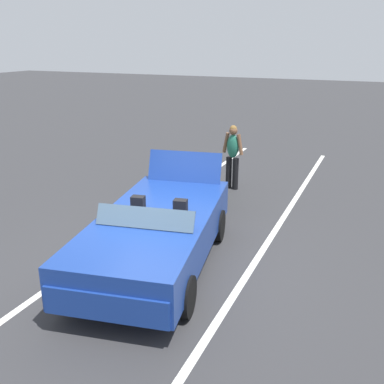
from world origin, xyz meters
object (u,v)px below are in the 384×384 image
(convertible_car, at_px, (152,239))
(suitcase_small_carryon, at_px, (200,177))
(traveler_person, at_px, (233,154))
(suitcase_large_black, at_px, (209,191))
(suitcase_medium_bright, at_px, (210,185))

(convertible_car, xyz_separation_m, suitcase_small_carryon, (-4.55, -1.06, -0.34))
(suitcase_small_carryon, height_order, traveler_person, traveler_person)
(suitcase_small_carryon, bearing_deg, suitcase_large_black, 173.73)
(convertible_car, distance_m, suitcase_large_black, 3.27)
(suitcase_small_carryon, relative_size, traveler_person, 0.47)
(convertible_car, height_order, suitcase_large_black, convertible_car)
(suitcase_large_black, bearing_deg, suitcase_small_carryon, 119.23)
(convertible_car, relative_size, traveler_person, 2.65)
(suitcase_medium_bright, bearing_deg, suitcase_large_black, -81.44)
(convertible_car, height_order, suitcase_small_carryon, convertible_car)
(convertible_car, distance_m, suitcase_medium_bright, 3.90)
(suitcase_large_black, xyz_separation_m, traveler_person, (-1.44, 0.07, 0.56))
(suitcase_medium_bright, height_order, suitcase_small_carryon, suitcase_small_carryon)
(suitcase_large_black, height_order, suitcase_small_carryon, suitcase_large_black)
(suitcase_small_carryon, bearing_deg, convertible_car, 156.12)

